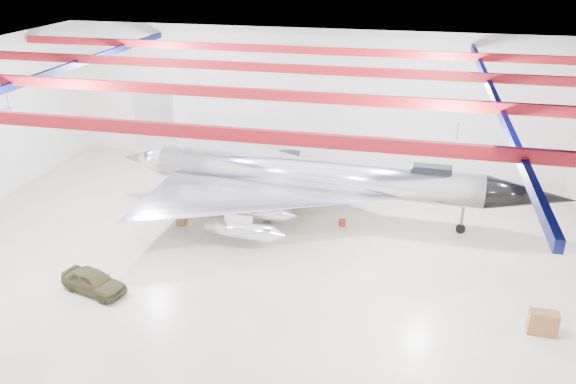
# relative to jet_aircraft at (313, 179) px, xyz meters

# --- Properties ---
(floor) EXTENTS (40.00, 40.00, 0.00)m
(floor) POSITION_rel_jet_aircraft_xyz_m (-2.27, -5.64, -2.66)
(floor) COLOR #BBAD95
(floor) RESTS_ON ground
(wall_back) EXTENTS (40.00, 0.00, 40.00)m
(wall_back) POSITION_rel_jet_aircraft_xyz_m (-2.27, 9.36, 2.84)
(wall_back) COLOR silver
(wall_back) RESTS_ON floor
(ceiling) EXTENTS (40.00, 40.00, 0.00)m
(ceiling) POSITION_rel_jet_aircraft_xyz_m (-2.27, -5.64, 8.34)
(ceiling) COLOR #0A0F38
(ceiling) RESTS_ON wall_back
(ceiling_structure) EXTENTS (39.50, 29.50, 1.08)m
(ceiling_structure) POSITION_rel_jet_aircraft_xyz_m (-2.27, -5.64, 7.66)
(ceiling_structure) COLOR maroon
(ceiling_structure) RESTS_ON ceiling
(jet_aircraft) EXTENTS (29.77, 17.50, 8.12)m
(jet_aircraft) POSITION_rel_jet_aircraft_xyz_m (0.00, 0.00, 0.00)
(jet_aircraft) COLOR silver
(jet_aircraft) RESTS_ON floor
(jeep) EXTENTS (3.97, 2.44, 1.26)m
(jeep) POSITION_rel_jet_aircraft_xyz_m (-9.54, -11.39, -2.03)
(jeep) COLOR #3D3B1E
(jeep) RESTS_ON floor
(desk) EXTENTS (1.33, 0.71, 1.19)m
(desk) POSITION_rel_jet_aircraft_xyz_m (12.81, -9.85, -2.07)
(desk) COLOR brown
(desk) RESTS_ON floor
(crate_ply) EXTENTS (0.63, 0.52, 0.42)m
(crate_ply) POSITION_rel_jet_aircraft_xyz_m (-8.07, -3.20, -2.45)
(crate_ply) COLOR olive
(crate_ply) RESTS_ON floor
(toolbox_red) EXTENTS (0.54, 0.47, 0.33)m
(toolbox_red) POSITION_rel_jet_aircraft_xyz_m (-5.28, 1.27, -2.50)
(toolbox_red) COLOR #9B250F
(toolbox_red) RESTS_ON floor
(engine_drum) EXTENTS (0.56, 0.56, 0.46)m
(engine_drum) POSITION_rel_jet_aircraft_xyz_m (-2.52, -2.39, -2.43)
(engine_drum) COLOR #59595B
(engine_drum) RESTS_ON floor
(parts_bin) EXTENTS (0.62, 0.54, 0.37)m
(parts_bin) POSITION_rel_jet_aircraft_xyz_m (-2.02, 2.80, -2.48)
(parts_bin) COLOR olive
(parts_bin) RESTS_ON floor
(tool_chest) EXTENTS (0.59, 0.59, 0.40)m
(tool_chest) POSITION_rel_jet_aircraft_xyz_m (2.17, -0.99, -2.46)
(tool_chest) COLOR #9B250F
(tool_chest) RESTS_ON floor
(oil_barrel) EXTENTS (0.66, 0.60, 0.38)m
(oil_barrel) POSITION_rel_jet_aircraft_xyz_m (-2.38, -1.10, -2.47)
(oil_barrel) COLOR olive
(oil_barrel) RESTS_ON floor
(spares_box) EXTENTS (0.37, 0.37, 0.31)m
(spares_box) POSITION_rel_jet_aircraft_xyz_m (1.97, 4.44, -2.51)
(spares_box) COLOR #59595B
(spares_box) RESTS_ON floor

